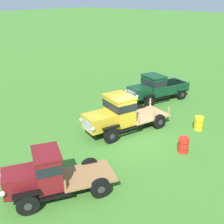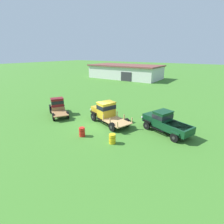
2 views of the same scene
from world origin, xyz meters
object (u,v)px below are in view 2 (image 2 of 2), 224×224
Objects in this scene: farm_shed at (125,71)px; oil_drum_beside_row at (112,139)px; oil_drum_near_fence at (82,132)px; vintage_truck_foreground_near at (58,106)px; vintage_truck_midrow_center at (165,122)px; vintage_truck_second_in_line at (106,112)px.

farm_shed reaches higher than oil_drum_beside_row.
oil_drum_near_fence is (-3.06, -0.44, 0.00)m from oil_drum_beside_row.
vintage_truck_foreground_near reaches higher than vintage_truck_midrow_center.
oil_drum_near_fence is (0.28, -4.13, -0.77)m from vintage_truck_second_in_line.
farm_shed is at bearing 125.67° from vintage_truck_midrow_center.
vintage_truck_foreground_near reaches higher than oil_drum_near_fence.
vintage_truck_second_in_line is 1.08× the size of vintage_truck_midrow_center.
farm_shed is 37.57m from vintage_truck_midrow_center.
oil_drum_near_fence is at bearing -86.09° from vintage_truck_second_in_line.
vintage_truck_second_in_line reaches higher than vintage_truck_foreground_near.
vintage_truck_midrow_center is 5.58m from oil_drum_beside_row.
vintage_truck_midrow_center is 7.95m from oil_drum_near_fence.
farm_shed is 4.49× the size of vintage_truck_foreground_near.
farm_shed reaches higher than vintage_truck_midrow_center.
oil_drum_beside_row is at bearing -61.75° from farm_shed.
oil_drum_beside_row is at bearing 8.16° from oil_drum_near_fence.
vintage_truck_second_in_line is at bearing 11.58° from vintage_truck_foreground_near.
oil_drum_near_fence is at bearing -139.80° from vintage_truck_midrow_center.
farm_shed is at bearing 105.57° from vintage_truck_foreground_near.
vintage_truck_midrow_center is (12.76, 2.30, -0.03)m from vintage_truck_foreground_near.
vintage_truck_foreground_near is 5.48× the size of oil_drum_beside_row.
oil_drum_beside_row is (18.91, -35.19, -1.55)m from farm_shed.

